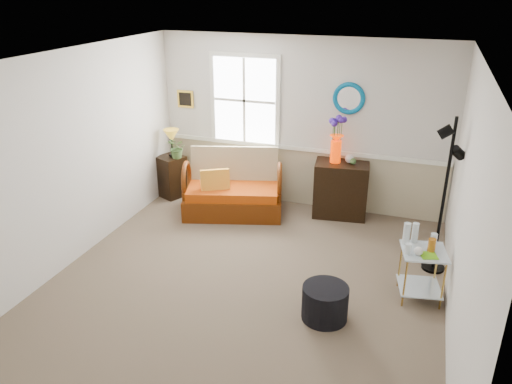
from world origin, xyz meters
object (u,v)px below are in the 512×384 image
(lamp_stand, at_px, (172,176))
(floor_lamp, at_px, (444,197))
(ottoman, at_px, (325,303))
(loveseat, at_px, (233,184))
(cabinet, at_px, (341,189))
(side_table, at_px, (421,274))

(lamp_stand, distance_m, floor_lamp, 4.31)
(floor_lamp, distance_m, ottoman, 1.94)
(loveseat, height_order, lamp_stand, loveseat)
(cabinet, relative_size, floor_lamp, 0.43)
(cabinet, bearing_deg, floor_lamp, -47.45)
(floor_lamp, bearing_deg, loveseat, 157.24)
(side_table, relative_size, floor_lamp, 0.31)
(floor_lamp, height_order, ottoman, floor_lamp)
(cabinet, height_order, side_table, cabinet)
(loveseat, bearing_deg, ottoman, -65.09)
(floor_lamp, bearing_deg, ottoman, -136.70)
(ottoman, bearing_deg, floor_lamp, 52.76)
(cabinet, xyz_separation_m, ottoman, (0.31, -2.58, -0.23))
(lamp_stand, relative_size, ottoman, 1.39)
(loveseat, distance_m, side_table, 3.13)
(floor_lamp, xyz_separation_m, ottoman, (-1.08, -1.42, -0.78))
(loveseat, bearing_deg, side_table, -43.14)
(loveseat, xyz_separation_m, cabinet, (1.56, 0.47, -0.06))
(lamp_stand, height_order, ottoman, lamp_stand)
(loveseat, relative_size, ottoman, 2.98)
(cabinet, bearing_deg, ottoman, -90.59)
(ottoman, bearing_deg, lamp_stand, 141.96)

